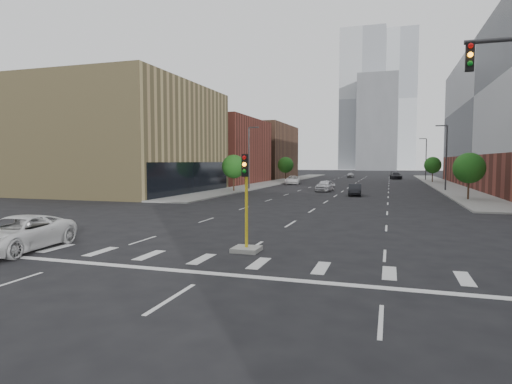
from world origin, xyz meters
The scene contains 23 objects.
ground centered at (0.00, 0.00, 0.00)m, with size 400.00×400.00×0.00m, color black.
sidewalk_left_far centered at (-15.00, 74.00, 0.07)m, with size 5.00×92.00×0.15m, color gray.
sidewalk_right_far centered at (15.00, 74.00, 0.07)m, with size 5.00×92.00×0.15m, color gray.
building_left_mid centered at (-27.50, 40.00, 7.00)m, with size 20.00×24.00×14.00m, color #9A8857.
building_left_far_a centered at (-27.50, 66.00, 6.00)m, with size 20.00×22.00×12.00m, color brown.
building_left_far_b centered at (-27.50, 92.00, 6.50)m, with size 20.00×24.00×13.00m, color brown.
tower_left centered at (-8.00, 220.00, 35.00)m, with size 22.00×22.00×70.00m, color #B2B7BC.
tower_right centered at (10.00, 260.00, 40.00)m, with size 20.00×20.00×80.00m, color #B2B7BC.
tower_mid centered at (0.00, 200.00, 22.00)m, with size 18.00×18.00×44.00m, color slate.
median_traffic_signal centered at (0.00, 8.97, 0.97)m, with size 1.20×1.20×4.40m.
streetlight_right_a centered at (13.41, 55.00, 5.01)m, with size 1.60×0.22×9.07m.
streetlight_right_b centered at (13.41, 90.00, 5.01)m, with size 1.60×0.22×9.07m.
streetlight_left centered at (-13.41, 50.00, 5.01)m, with size 1.60×0.22×9.07m.
tree_left_near centered at (-14.00, 45.00, 3.39)m, with size 3.20×3.20×4.85m.
tree_left_far centered at (-14.00, 75.00, 3.39)m, with size 3.20×3.20×4.85m.
tree_right_near centered at (14.00, 40.00, 3.39)m, with size 3.20×3.20×4.85m.
tree_right_far centered at (14.00, 80.00, 3.39)m, with size 3.20×3.20×4.85m.
car_near_left centered at (-2.25, 49.15, 0.79)m, with size 1.88×4.66×1.59m, color silver.
car_mid_right centered at (2.18, 43.15, 0.69)m, with size 1.47×4.22×1.39m, color black.
car_far_left centered at (-10.50, 65.79, 0.75)m, with size 2.50×5.42×1.51m, color white.
car_deep_right centered at (7.44, 94.99, 0.80)m, with size 2.24×5.50×1.60m, color black.
car_distant centered at (-3.35, 101.39, 0.67)m, with size 1.58×3.94×1.34m, color #ACACB0.
parked_minivan centered at (-10.00, 6.00, 0.79)m, with size 2.63×5.70×1.58m, color white.
Camera 1 is at (6.14, -9.14, 4.08)m, focal length 30.00 mm.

